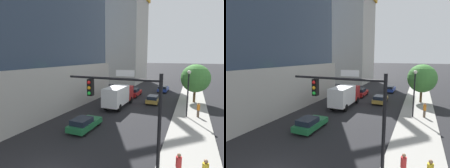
% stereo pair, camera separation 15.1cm
% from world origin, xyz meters
% --- Properties ---
extents(sidewalk, '(4.13, 120.00, 0.15)m').
position_xyz_m(sidewalk, '(7.88, 20.00, 0.07)').
color(sidewalk, '#9E9B93').
rests_on(sidewalk, ground).
extents(construction_building, '(15.29, 21.81, 36.22)m').
position_xyz_m(construction_building, '(-12.57, 43.72, 14.41)').
color(construction_building, '#B2AFA8').
rests_on(construction_building, ground).
extents(traffic_light_pole, '(5.90, 0.48, 6.53)m').
position_xyz_m(traffic_light_pole, '(4.32, 2.71, 4.65)').
color(traffic_light_pole, black).
rests_on(traffic_light_pole, sidewalk).
extents(street_lamp, '(0.44, 0.44, 5.68)m').
position_xyz_m(street_lamp, '(7.36, 16.34, 3.88)').
color(street_lamp, black).
rests_on(street_lamp, sidewalk).
extents(street_tree, '(4.42, 4.42, 6.07)m').
position_xyz_m(street_tree, '(8.22, 24.53, 4.00)').
color(street_tree, brown).
rests_on(street_tree, sidewalk).
extents(car_gold, '(1.79, 4.32, 1.36)m').
position_xyz_m(car_gold, '(2.29, 21.88, 0.68)').
color(car_gold, '#AD8938').
rests_on(car_gold, ground).
extents(car_blue, '(1.86, 4.38, 1.38)m').
position_xyz_m(car_blue, '(2.29, 32.08, 0.70)').
color(car_blue, '#233D9E').
rests_on(car_blue, ground).
extents(car_red, '(1.80, 4.38, 1.47)m').
position_xyz_m(car_red, '(-2.08, 25.67, 0.73)').
color(car_red, red).
rests_on(car_red, ground).
extents(car_green, '(1.89, 4.13, 1.35)m').
position_xyz_m(car_green, '(-2.08, 8.13, 0.67)').
color(car_green, '#1E6638').
rests_on(car_green, ground).
extents(box_truck, '(2.33, 7.20, 3.13)m').
position_xyz_m(box_truck, '(-2.08, 17.58, 1.79)').
color(box_truck, '#B21E1E').
rests_on(box_truck, ground).
extents(pedestrian_red_shirt, '(0.34, 0.34, 1.68)m').
position_xyz_m(pedestrian_red_shirt, '(7.28, 3.62, 1.01)').
color(pedestrian_red_shirt, '#38334C').
rests_on(pedestrian_red_shirt, sidewalk).
extents(pedestrian_orange_shirt, '(0.34, 0.34, 1.79)m').
position_xyz_m(pedestrian_orange_shirt, '(8.64, 16.69, 1.07)').
color(pedestrian_orange_shirt, brown).
rests_on(pedestrian_orange_shirt, sidewalk).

